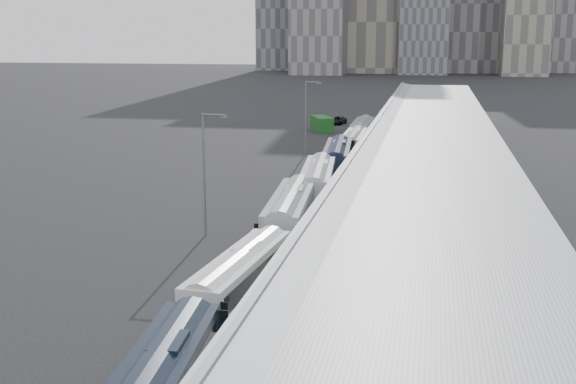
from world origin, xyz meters
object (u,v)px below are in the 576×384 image
(bus_3, at_px, (290,221))
(bus_4, at_px, (318,189))
(bus_2, at_px, (240,286))
(suv, at_px, (338,120))
(bus_6, at_px, (354,147))
(street_lamp_near, at_px, (206,167))
(bus_7, at_px, (362,133))
(shipping_container, at_px, (322,124))
(street_lamp_far, at_px, (307,113))
(bus_5, at_px, (337,164))

(bus_3, distance_m, bus_4, 12.35)
(bus_2, xyz_separation_m, suv, (-6.36, 92.06, -0.82))
(bus_6, bearing_deg, bus_3, -91.32)
(bus_2, xyz_separation_m, street_lamp_near, (-6.82, 15.16, 4.14))
(bus_7, bearing_deg, suv, 105.62)
(bus_4, height_order, street_lamp_near, street_lamp_near)
(bus_7, height_order, street_lamp_near, street_lamp_near)
(bus_2, height_order, bus_7, bus_7)
(street_lamp_near, distance_m, shipping_container, 66.53)
(bus_3, distance_m, bus_6, 40.22)
(shipping_container, relative_size, suv, 1.27)
(bus_7, height_order, suv, bus_7)
(street_lamp_far, relative_size, shipping_container, 1.56)
(bus_6, distance_m, suv, 37.82)
(bus_3, relative_size, street_lamp_near, 1.42)
(bus_2, bearing_deg, shipping_container, 100.89)
(suv, bearing_deg, bus_3, -75.72)
(bus_4, distance_m, shipping_container, 55.09)
(street_lamp_near, height_order, shipping_container, street_lamp_near)
(street_lamp_near, bearing_deg, bus_4, 59.15)
(bus_3, relative_size, suv, 2.82)
(bus_3, xyz_separation_m, bus_6, (0.55, 40.21, -0.17))
(bus_2, xyz_separation_m, bus_5, (0.34, 40.75, 0.22))
(bus_2, height_order, bus_6, bus_6)
(street_lamp_far, height_order, shipping_container, street_lamp_far)
(bus_7, relative_size, street_lamp_near, 1.27)
(bus_5, relative_size, street_lamp_near, 1.43)
(bus_6, xyz_separation_m, street_lamp_near, (-7.47, -39.74, 4.11))
(bus_3, relative_size, bus_6, 1.12)
(bus_2, bearing_deg, bus_4, 94.93)
(street_lamp_far, distance_m, shipping_container, 24.84)
(bus_5, distance_m, shipping_container, 41.58)
(bus_4, height_order, street_lamp_far, street_lamp_far)
(bus_2, height_order, street_lamp_far, street_lamp_far)
(bus_7, bearing_deg, bus_5, -90.48)
(bus_4, bearing_deg, suv, 90.23)
(bus_6, relative_size, shipping_container, 1.99)
(bus_7, bearing_deg, bus_6, -89.24)
(bus_2, distance_m, street_lamp_far, 57.61)
(shipping_container, bearing_deg, suv, 58.65)
(street_lamp_near, bearing_deg, suv, 89.65)
(bus_2, xyz_separation_m, bus_3, (0.09, 14.69, 0.20))
(bus_5, height_order, shipping_container, bus_5)
(bus_6, relative_size, street_lamp_far, 1.27)
(bus_2, bearing_deg, bus_3, 95.16)
(bus_3, bearing_deg, bus_7, 85.40)
(suv, bearing_deg, shipping_container, -87.70)
(bus_7, xyz_separation_m, street_lamp_near, (-7.17, -53.63, 4.10))
(bus_3, distance_m, shipping_container, 67.31)
(bus_6, height_order, street_lamp_near, street_lamp_near)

